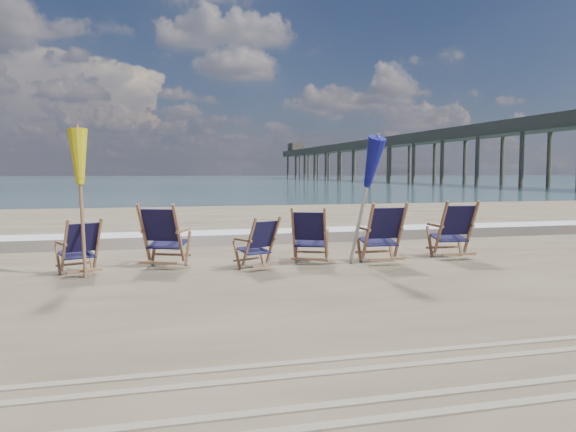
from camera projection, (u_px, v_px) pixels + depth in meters
name	position (u px, v px, depth m)	size (l,w,h in m)	color
ocean	(150.00, 179.00, 130.55)	(400.00, 400.00, 0.00)	#3C5B64
surf_foam	(231.00, 232.00, 15.16)	(200.00, 1.40, 0.01)	silver
wet_sand_strip	(240.00, 238.00, 13.72)	(200.00, 2.60, 0.00)	#42362A
tire_tracks	(448.00, 375.00, 4.46)	(80.00, 1.30, 0.01)	gray
beach_chair_0	(98.00, 246.00, 8.90)	(0.58, 0.66, 0.91)	#151236
beach_chair_1	(179.00, 236.00, 9.37)	(0.71, 0.80, 1.10)	#151236
beach_chair_2	(273.00, 242.00, 9.43)	(0.57, 0.64, 0.89)	#151236
beach_chair_3	(325.00, 236.00, 9.84)	(0.65, 0.73, 1.01)	#151236
beach_chair_4	(401.00, 233.00, 9.88)	(0.71, 0.79, 1.10)	#151236
beach_chair_5	(471.00, 229.00, 10.46)	(0.71, 0.79, 1.10)	#151236
umbrella_yellow	(80.00, 165.00, 8.54)	(0.30, 0.30, 2.26)	#8F6240
umbrella_blue	(363.00, 163.00, 9.48)	(0.30, 0.30, 2.31)	#A5A5AD
fishing_pier	(405.00, 153.00, 87.80)	(4.40, 140.00, 9.30)	#4D4438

